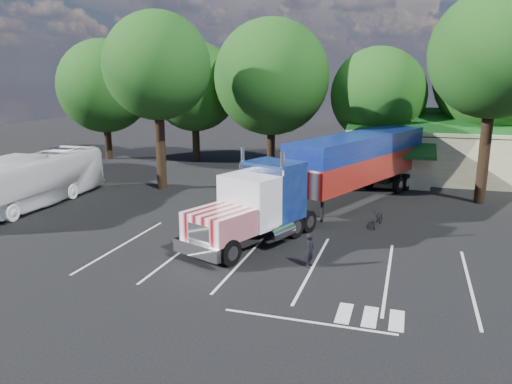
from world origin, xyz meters
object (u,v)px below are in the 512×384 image
(silver_sedan, at_px, (388,173))
(woman, at_px, (310,250))
(bicycle, at_px, (378,218))
(tour_bus, at_px, (30,181))
(semi_truck, at_px, (338,168))

(silver_sedan, bearing_deg, woman, -170.35)
(bicycle, xyz_separation_m, tour_bus, (-21.50, -2.15, 1.19))
(woman, height_order, tour_bus, tour_bus)
(woman, xyz_separation_m, bicycle, (2.46, 7.00, -0.26))
(semi_truck, bearing_deg, woman, -66.46)
(woman, relative_size, bicycle, 0.80)
(bicycle, bearing_deg, semi_truck, 142.58)
(woman, distance_m, bicycle, 7.43)
(tour_bus, bearing_deg, semi_truck, 13.76)
(semi_truck, distance_m, woman, 10.09)
(woman, distance_m, silver_sedan, 20.13)
(woman, height_order, bicycle, woman)
(semi_truck, relative_size, silver_sedan, 5.69)
(semi_truck, bearing_deg, bicycle, -24.64)
(bicycle, height_order, silver_sedan, silver_sedan)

